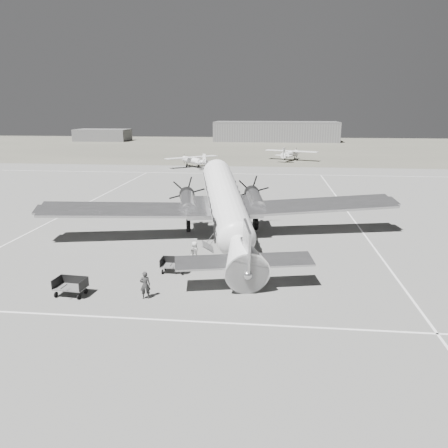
{
  "coord_description": "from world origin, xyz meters",
  "views": [
    {
      "loc": [
        3.54,
        -34.54,
        10.8
      ],
      "look_at": [
        0.08,
        -2.17,
        2.2
      ],
      "focal_mm": 35.0,
      "sensor_mm": 36.0,
      "label": 1
    }
  ],
  "objects": [
    {
      "name": "ground",
      "position": [
        0.0,
        0.0,
        0.0
      ],
      "size": [
        260.0,
        260.0,
        0.0
      ],
      "primitive_type": "plane",
      "color": "slate",
      "rests_on": "ground"
    },
    {
      "name": "taxi_line_near",
      "position": [
        0.0,
        -14.0,
        0.01
      ],
      "size": [
        60.0,
        0.15,
        0.01
      ],
      "primitive_type": "cube",
      "color": "silver",
      "rests_on": "ground"
    },
    {
      "name": "light_plane_left",
      "position": [
        -11.14,
        47.68,
        1.13
      ],
      "size": [
        14.04,
        13.78,
        2.26
      ],
      "primitive_type": null,
      "rotation": [
        0.0,
        0.0,
        0.7
      ],
      "color": "silver",
      "rests_on": "ground"
    },
    {
      "name": "light_plane_right",
      "position": [
        7.77,
        61.11,
        1.21
      ],
      "size": [
        14.3,
        13.04,
        2.42
      ],
      "primitive_type": null,
      "rotation": [
        0.0,
        0.0,
        -0.37
      ],
      "color": "silver",
      "rests_on": "ground"
    },
    {
      "name": "hangar_main",
      "position": [
        5.0,
        120.0,
        3.3
      ],
      "size": [
        42.0,
        14.0,
        6.6
      ],
      "color": "#5E5E5E",
      "rests_on": "ground"
    },
    {
      "name": "shed_secondary",
      "position": [
        -55.0,
        115.0,
        2.0
      ],
      "size": [
        18.0,
        10.0,
        4.0
      ],
      "primitive_type": "cube",
      "color": "#4E4E4E",
      "rests_on": "ground"
    },
    {
      "name": "taxi_line_left",
      "position": [
        -18.0,
        10.0,
        0.01
      ],
      "size": [
        0.15,
        60.0,
        0.01
      ],
      "primitive_type": "cube",
      "color": "silver",
      "rests_on": "ground"
    },
    {
      "name": "passenger",
      "position": [
        -1.76,
        -4.89,
        0.78
      ],
      "size": [
        0.6,
        0.82,
        1.55
      ],
      "primitive_type": "imported",
      "rotation": [
        0.0,
        0.0,
        1.72
      ],
      "color": "beige",
      "rests_on": "ground"
    },
    {
      "name": "baggage_cart_near",
      "position": [
        -2.86,
        -7.09,
        0.5
      ],
      "size": [
        1.78,
        1.26,
        1.01
      ],
      "primitive_type": null,
      "rotation": [
        0.0,
        0.0,
        0.0
      ],
      "color": "#4E4E4E",
      "rests_on": "ground"
    },
    {
      "name": "taxi_line_right",
      "position": [
        12.0,
        0.0,
        0.01
      ],
      "size": [
        0.15,
        80.0,
        0.01
      ],
      "primitive_type": "cube",
      "color": "silver",
      "rests_on": "ground"
    },
    {
      "name": "ground_crew",
      "position": [
        -3.57,
        -11.43,
        0.84
      ],
      "size": [
        0.71,
        0.57,
        1.68
      ],
      "primitive_type": "imported",
      "rotation": [
        0.0,
        0.0,
        3.45
      ],
      "color": "#292929",
      "rests_on": "ground"
    },
    {
      "name": "taxi_line_horizon",
      "position": [
        0.0,
        40.0,
        0.01
      ],
      "size": [
        90.0,
        0.15,
        0.01
      ],
      "primitive_type": "cube",
      "color": "silver",
      "rests_on": "ground"
    },
    {
      "name": "dc3_airliner",
      "position": [
        0.08,
        -0.17,
        2.98
      ],
      "size": [
        35.29,
        28.02,
        5.96
      ],
      "primitive_type": null,
      "rotation": [
        0.0,
        0.0,
        0.22
      ],
      "color": "#B7B7B9",
      "rests_on": "ground"
    },
    {
      "name": "ramp_agent",
      "position": [
        -1.65,
        -6.08,
        0.74
      ],
      "size": [
        0.86,
        0.91,
        1.48
      ],
      "primitive_type": "imported",
      "rotation": [
        0.0,
        0.0,
        0.98
      ],
      "color": "#AEAEAB",
      "rests_on": "ground"
    },
    {
      "name": "grass_infield",
      "position": [
        0.0,
        95.0,
        0.0
      ],
      "size": [
        260.0,
        90.0,
        0.01
      ],
      "primitive_type": "cube",
      "color": "#59574B",
      "rests_on": "ground"
    },
    {
      "name": "baggage_cart_far",
      "position": [
        -8.12,
        -11.5,
        0.54
      ],
      "size": [
        2.02,
        1.51,
        1.08
      ],
      "primitive_type": null,
      "rotation": [
        0.0,
        0.0,
        -0.09
      ],
      "color": "#4E4E4E",
      "rests_on": "ground"
    }
  ]
}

